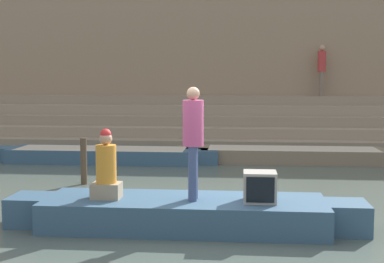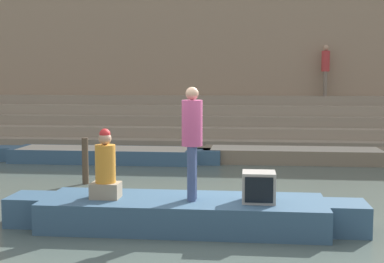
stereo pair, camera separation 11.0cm
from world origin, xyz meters
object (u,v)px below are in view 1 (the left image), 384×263
Objects in this scene: person_standing at (193,135)px; person_rowing at (106,170)px; tv_set at (260,187)px; moored_boat_shore at (101,154)px; rowboat_main at (184,212)px; moored_boat_distant at (292,155)px; person_on_steps at (322,66)px; mooring_post at (84,161)px.

person_standing is 1.59× the size of person_rowing.
tv_set is 7.54m from moored_boat_shore.
moored_boat_shore is (-2.96, 6.23, -0.04)m from rowboat_main.
moored_boat_distant is (3.38, 6.78, -0.68)m from person_rowing.
person_on_steps is at bearing 34.10° from moored_boat_shore.
rowboat_main is at bearing -51.48° from mooring_post.
moored_boat_shore is 1.01× the size of moored_boat_distant.
mooring_post is at bearing -87.20° from moored_boat_shore.
person_standing is at bearing 6.69° from person_rowing.
person_standing is 7.11m from moored_boat_shore.
moored_boat_distant is at bearing 71.89° from rowboat_main.
tv_set is 0.08× the size of moored_boat_shore.
person_rowing is at bearing 164.46° from person_standing.
moored_boat_shore is (-4.08, 6.33, -0.47)m from tv_set.
tv_set is at bearing -18.85° from person_standing.
person_standing is at bearing -50.48° from mooring_post.
person_on_steps is at bearing 73.53° from person_rowing.
person_standing reaches higher than person_rowing.
rowboat_main is at bearing 141.11° from person_standing.
person_rowing is 0.17× the size of moored_boat_shore.
moored_boat_distant is at bearing 84.80° from tv_set.
tv_set is 0.08× the size of moored_boat_distant.
moored_boat_shore is at bearing -159.32° from person_on_steps.
moored_boat_shore is 3.12m from mooring_post.
person_on_steps reaches higher than person_standing.
tv_set is 12.23m from person_on_steps.
person_standing is (0.14, -0.06, 1.18)m from rowboat_main.
rowboat_main is 1.21m from tv_set.
person_standing is at bearing -178.55° from tv_set.
moored_boat_shore is at bearing 179.52° from moored_boat_distant.
tv_set is at bearing -121.01° from person_on_steps.
rowboat_main is 12.49m from person_on_steps.
mooring_post is at bearing 142.01° from tv_set.
mooring_post is at bearing 128.62° from rowboat_main.
moored_boat_distant is (2.07, 6.76, -1.22)m from person_standing.
person_on_steps is (4.82, 11.77, 1.83)m from person_rowing.
person_rowing reaches higher than tv_set.
moored_boat_shore is 5.19m from moored_boat_distant.
tv_set is at bearing -62.70° from moored_boat_shore.
person_on_steps is at bearing 54.24° from mooring_post.
person_on_steps reaches higher than tv_set.
person_standing is 1.24m from tv_set.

